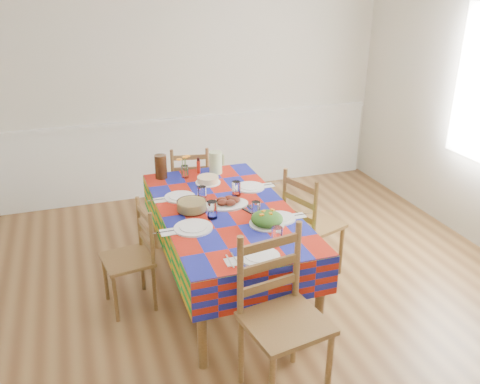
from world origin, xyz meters
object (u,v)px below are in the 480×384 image
(tea_pitcher, at_px, (161,167))
(green_pitcher, at_px, (216,163))
(meat_platter, at_px, (228,202))
(chair_left, at_px, (132,258))
(chair_far, at_px, (190,188))
(chair_right, at_px, (310,225))
(dining_table, at_px, (225,217))
(chair_near, at_px, (281,318))

(tea_pitcher, bearing_deg, green_pitcher, -4.31)
(meat_platter, distance_m, chair_left, 0.86)
(chair_far, bearing_deg, chair_left, 68.22)
(meat_platter, xyz_separation_m, chair_right, (0.71, -0.06, -0.28))
(meat_platter, relative_size, chair_right, 0.35)
(tea_pitcher, distance_m, chair_far, 0.64)
(chair_left, xyz_separation_m, chair_right, (1.49, -0.02, 0.06))
(dining_table, height_order, chair_left, chair_left)
(green_pitcher, relative_size, tea_pitcher, 0.94)
(chair_left, bearing_deg, green_pitcher, 122.01)
(dining_table, distance_m, chair_near, 1.18)
(dining_table, bearing_deg, green_pitcher, 79.17)
(tea_pitcher, xyz_separation_m, chair_left, (-0.40, -0.80, -0.42))
(green_pitcher, bearing_deg, chair_right, -52.52)
(meat_platter, bearing_deg, dining_table, -130.10)
(chair_right, bearing_deg, meat_platter, 66.75)
(chair_far, bearing_deg, green_pitcher, 121.04)
(meat_platter, relative_size, tea_pitcher, 1.53)
(meat_platter, relative_size, green_pitcher, 1.62)
(chair_far, relative_size, chair_left, 1.06)
(dining_table, relative_size, meat_platter, 5.68)
(chair_near, distance_m, chair_right, 1.38)
(dining_table, distance_m, chair_far, 1.19)
(chair_right, bearing_deg, green_pitcher, 19.05)
(green_pitcher, bearing_deg, chair_near, -94.55)
(chair_far, height_order, chair_right, chair_right)
(chair_right, bearing_deg, chair_far, 13.83)
(tea_pitcher, bearing_deg, meat_platter, -62.72)
(meat_platter, distance_m, chair_near, 1.24)
(chair_left, bearing_deg, chair_near, 23.85)
(tea_pitcher, distance_m, chair_near, 2.03)
(meat_platter, bearing_deg, green_pitcher, 81.47)
(chair_left, bearing_deg, chair_far, 139.36)
(green_pitcher, distance_m, chair_far, 0.59)
(green_pitcher, relative_size, chair_right, 0.21)
(chair_far, xyz_separation_m, chair_left, (-0.74, -1.17, -0.02))
(green_pitcher, xyz_separation_m, chair_right, (0.60, -0.78, -0.36))
(dining_table, distance_m, chair_left, 0.78)
(tea_pitcher, distance_m, chair_left, 0.98)
(chair_near, relative_size, chair_right, 1.10)
(green_pitcher, bearing_deg, dining_table, -100.83)
(dining_table, xyz_separation_m, chair_left, (-0.75, 0.01, -0.23))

